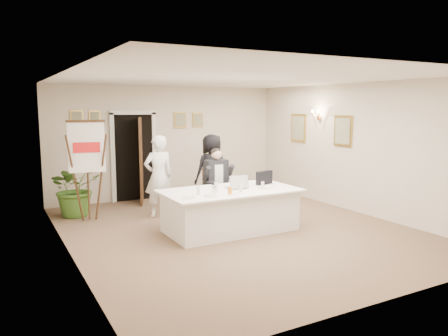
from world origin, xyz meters
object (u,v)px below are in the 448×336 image
Objects in this scene: conference_table at (230,210)px; flip_chart at (88,176)px; laptop at (236,181)px; potted_palm at (75,187)px; paper_stack at (266,187)px; standing_woman at (212,170)px; seated_man at (217,183)px; steel_jug at (215,190)px; laptop_bag at (264,178)px; oj_glass at (230,191)px; standing_man at (159,176)px.

flip_chart is (-2.17, 1.94, 0.53)m from conference_table.
laptop is (2.33, -1.85, -0.01)m from flip_chart.
potted_palm is 4.03m from paper_stack.
potted_palm is (-2.96, 0.50, -0.22)m from standing_woman.
seated_man is 0.74× the size of flip_chart.
steel_jug is (-0.40, -0.14, 0.44)m from conference_table.
seated_man reaches higher than laptop.
oj_glass is at bearing -166.94° from laptop_bag.
laptop_bag is (0.22, -1.84, 0.07)m from standing_woman.
standing_woman is 2.40m from steel_jug.
laptop_bag is at bearing 137.26° from standing_man.
laptop_bag reaches higher than paper_stack.
seated_man is 11.28× the size of oj_glass.
standing_woman reaches higher than potted_palm.
potted_palm reaches higher than conference_table.
paper_stack is 2.48× the size of steel_jug.
paper_stack is at bearing -15.15° from conference_table.
standing_man reaches higher than seated_man.
standing_man is at bearing 11.48° from standing_woman.
paper_stack is 1.07m from steel_jug.
standing_woman is 1.86m from laptop_bag.
laptop reaches higher than conference_table.
laptop_bag is at bearing 12.25° from laptop.
steel_jug is at bearing -49.64° from flip_chart.
steel_jug is (-0.56, -0.23, -0.08)m from laptop.
steel_jug is at bearing -160.66° from conference_table.
standing_man is 1.81m from steel_jug.
laptop is (0.96, -1.53, 0.06)m from standing_man.
laptop reaches higher than oj_glass.
standing_woman is at bearing -9.57° from potted_palm.
flip_chart is 15.33× the size of oj_glass.
laptop_bag is (3.03, -1.76, -0.01)m from flip_chart.
oj_glass is at bearing -55.79° from steel_jug.
conference_table is 0.55m from laptop.
conference_table is at bearing 19.34° from steel_jug.
standing_woman is 6.13× the size of paper_stack.
laptop is 0.71m from laptop_bag.
paper_stack is at bearing 127.32° from standing_man.
flip_chart reaches higher than paper_stack.
steel_jug is at bearing 100.99° from standing_man.
conference_table is 1.02m from laptop_bag.
flip_chart is at bearing 138.20° from conference_table.
seated_man is 1.23m from standing_man.
standing_woman is 2.20m from paper_stack.
standing_man is 4.51× the size of laptop_bag.
oj_glass is 0.30m from steel_jug.
oj_glass is at bearing 66.05° from standing_woman.
conference_table is 19.29× the size of oj_glass.
steel_jug is at bearing -54.25° from potted_palm.
laptop is 0.63m from oj_glass.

